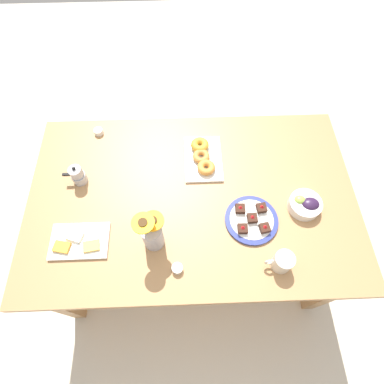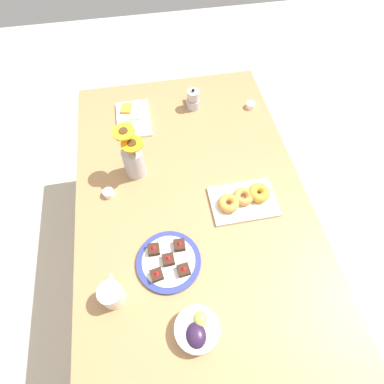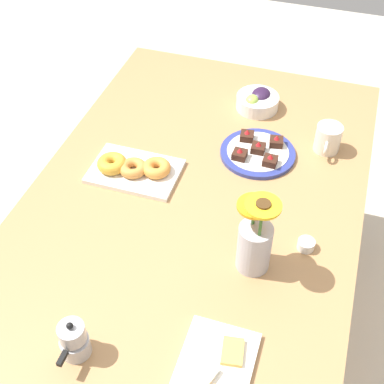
{
  "view_description": "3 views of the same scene",
  "coord_description": "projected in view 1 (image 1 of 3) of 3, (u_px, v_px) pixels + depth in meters",
  "views": [
    {
      "loc": [
        0.02,
        0.67,
        2.04
      ],
      "look_at": [
        0.0,
        0.0,
        0.78
      ],
      "focal_mm": 28.0,
      "sensor_mm": 36.0,
      "label": 1
    },
    {
      "loc": [
        -0.66,
        0.12,
        1.86
      ],
      "look_at": [
        0.0,
        0.0,
        0.78
      ],
      "focal_mm": 28.0,
      "sensor_mm": 36.0,
      "label": 2
    },
    {
      "loc": [
        1.07,
        0.34,
        1.89
      ],
      "look_at": [
        0.0,
        0.0,
        0.78
      ],
      "focal_mm": 50.0,
      "sensor_mm": 36.0,
      "label": 3
    }
  ],
  "objects": [
    {
      "name": "jam_cup_berry",
      "position": [
        177.0,
        268.0,
        1.28
      ],
      "size": [
        0.05,
        0.05,
        0.03
      ],
      "color": "white",
      "rests_on": "dining_table"
    },
    {
      "name": "dining_table",
      "position": [
        192.0,
        204.0,
        1.54
      ],
      "size": [
        1.6,
        1.0,
        0.74
      ],
      "color": "#A87A4C",
      "rests_on": "ground_plane"
    },
    {
      "name": "cheese_platter",
      "position": [
        79.0,
        241.0,
        1.34
      ],
      "size": [
        0.26,
        0.17,
        0.03
      ],
      "color": "white",
      "rests_on": "dining_table"
    },
    {
      "name": "flower_vase",
      "position": [
        152.0,
        235.0,
        1.27
      ],
      "size": [
        0.12,
        0.11,
        0.26
      ],
      "color": "#B2B2BC",
      "rests_on": "dining_table"
    },
    {
      "name": "coffee_mug",
      "position": [
        282.0,
        262.0,
        1.26
      ],
      "size": [
        0.12,
        0.08,
        0.09
      ],
      "color": "silver",
      "rests_on": "dining_table"
    },
    {
      "name": "ground_plane",
      "position": [
        192.0,
        244.0,
        2.11
      ],
      "size": [
        6.0,
        6.0,
        0.0
      ],
      "primitive_type": "plane",
      "color": "beige"
    },
    {
      "name": "grape_bowl",
      "position": [
        305.0,
        204.0,
        1.41
      ],
      "size": [
        0.15,
        0.15,
        0.07
      ],
      "color": "white",
      "rests_on": "dining_table"
    },
    {
      "name": "jam_cup_honey",
      "position": [
        99.0,
        131.0,
        1.63
      ],
      "size": [
        0.05,
        0.05,
        0.03
      ],
      "color": "white",
      "rests_on": "dining_table"
    },
    {
      "name": "moka_pot",
      "position": [
        78.0,
        175.0,
        1.46
      ],
      "size": [
        0.11,
        0.07,
        0.12
      ],
      "color": "#B7B7BC",
      "rests_on": "dining_table"
    },
    {
      "name": "croissant_platter",
      "position": [
        203.0,
        157.0,
        1.55
      ],
      "size": [
        0.19,
        0.28,
        0.05
      ],
      "color": "white",
      "rests_on": "dining_table"
    },
    {
      "name": "dessert_plate",
      "position": [
        252.0,
        220.0,
        1.39
      ],
      "size": [
        0.25,
        0.25,
        0.05
      ],
      "color": "navy",
      "rests_on": "dining_table"
    }
  ]
}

